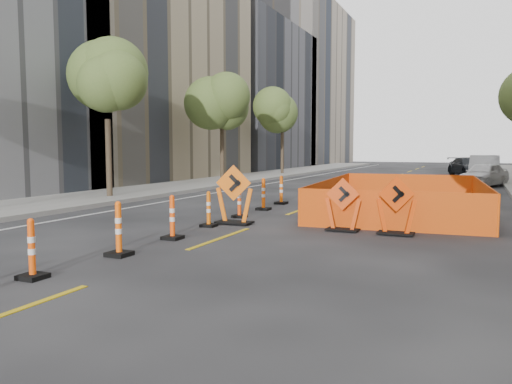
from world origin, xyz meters
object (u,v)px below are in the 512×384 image
at_px(chevron_sign_right, 396,206).
at_px(parked_car_mid, 484,168).
at_px(channelizer_7, 263,194).
at_px(channelizer_8, 281,190).
at_px(chevron_sign_center, 343,205).
at_px(channelizer_5, 209,209).
at_px(channelizer_4, 172,217).
at_px(channelizer_3, 119,229).
at_px(parked_car_far, 469,167).
at_px(channelizer_6, 239,201).
at_px(chevron_sign_left, 234,195).
at_px(channelizer_2, 32,249).
at_px(parked_car_near, 484,175).

distance_m(chevron_sign_right, parked_car_mid, 22.64).
height_order(channelizer_7, channelizer_8, channelizer_7).
distance_m(channelizer_7, chevron_sign_center, 4.76).
bearing_deg(channelizer_8, channelizer_5, -88.45).
bearing_deg(chevron_sign_right, chevron_sign_center, 155.76).
bearing_deg(channelizer_4, channelizer_7, 91.85).
height_order(channelizer_3, parked_car_far, parked_car_far).
relative_size(channelizer_4, channelizer_6, 1.05).
bearing_deg(channelizer_3, chevron_sign_left, 86.90).
distance_m(channelizer_5, channelizer_6, 1.96).
height_order(channelizer_2, channelizer_3, channelizer_3).
relative_size(channelizer_2, chevron_sign_right, 0.69).
bearing_deg(channelizer_5, chevron_sign_center, 12.35).
bearing_deg(chevron_sign_right, parked_car_mid, 60.83).
relative_size(channelizer_3, channelizer_4, 1.05).
distance_m(chevron_sign_right, parked_car_far, 28.50).
bearing_deg(parked_car_near, channelizer_6, -91.27).
xyz_separation_m(channelizer_8, chevron_sign_right, (5.00, -5.14, 0.18)).
height_order(channelizer_3, channelizer_4, channelizer_3).
bearing_deg(parked_car_mid, channelizer_4, -104.59).
bearing_deg(parked_car_far, channelizer_5, -123.70).
relative_size(parked_car_near, parked_car_far, 0.81).
height_order(channelizer_3, chevron_sign_right, chevron_sign_right).
bearing_deg(chevron_sign_right, channelizer_3, -158.53).
relative_size(channelizer_6, parked_car_mid, 0.20).
relative_size(chevron_sign_left, parked_car_mid, 0.33).
bearing_deg(channelizer_4, chevron_sign_center, 39.02).
bearing_deg(parked_car_near, parked_car_far, 116.65).
height_order(channelizer_6, chevron_sign_right, chevron_sign_right).
distance_m(channelizer_7, chevron_sign_right, 5.84).
bearing_deg(chevron_sign_center, parked_car_near, 67.62).
xyz_separation_m(channelizer_4, chevron_sign_left, (0.29, 2.67, 0.31)).
relative_size(channelizer_5, channelizer_8, 0.89).
bearing_deg(parked_car_far, channelizer_6, -124.57).
relative_size(channelizer_2, channelizer_4, 0.96).
bearing_deg(chevron_sign_left, channelizer_3, -105.08).
xyz_separation_m(channelizer_6, chevron_sign_center, (3.53, -1.20, 0.19)).
xyz_separation_m(chevron_sign_right, parked_car_mid, (2.19, 22.53, 0.10)).
relative_size(channelizer_4, parked_car_far, 0.22).
distance_m(channelizer_2, parked_car_far, 35.63).
height_order(channelizer_6, chevron_sign_center, chevron_sign_center).
xyz_separation_m(channelizer_6, chevron_sign_left, (0.45, -1.25, 0.33)).
distance_m(channelizer_7, parked_car_far, 26.02).
height_order(channelizer_5, chevron_sign_left, chevron_sign_left).
height_order(chevron_sign_left, parked_car_far, chevron_sign_left).
xyz_separation_m(channelizer_2, parked_car_mid, (7.02, 29.18, 0.32)).
xyz_separation_m(channelizer_8, chevron_sign_center, (3.66, -5.13, 0.15)).
distance_m(channelizer_4, parked_car_mid, 26.18).
bearing_deg(channelizer_8, chevron_sign_center, -54.46).
bearing_deg(channelizer_7, parked_car_near, 63.84).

